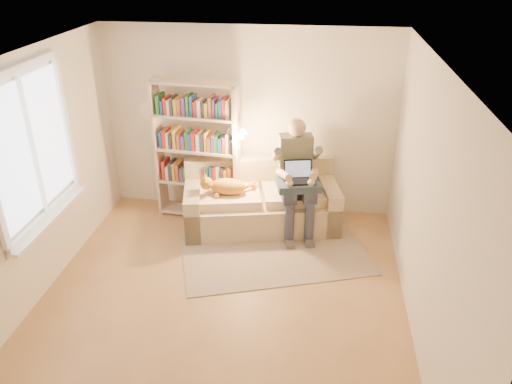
# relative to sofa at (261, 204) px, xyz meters

# --- Properties ---
(floor) EXTENTS (4.50, 4.50, 0.00)m
(floor) POSITION_rel_sofa_xyz_m (-0.23, -1.74, -0.32)
(floor) COLOR #9C7447
(floor) RESTS_ON ground
(ceiling) EXTENTS (4.00, 4.50, 0.02)m
(ceiling) POSITION_rel_sofa_xyz_m (-0.23, -1.74, 2.28)
(ceiling) COLOR white
(ceiling) RESTS_ON wall_back
(wall_left) EXTENTS (0.02, 4.50, 2.60)m
(wall_left) POSITION_rel_sofa_xyz_m (-2.23, -1.74, 0.98)
(wall_left) COLOR silver
(wall_left) RESTS_ON floor
(wall_right) EXTENTS (0.02, 4.50, 2.60)m
(wall_right) POSITION_rel_sofa_xyz_m (1.77, -1.74, 0.98)
(wall_right) COLOR silver
(wall_right) RESTS_ON floor
(wall_back) EXTENTS (4.00, 0.02, 2.60)m
(wall_back) POSITION_rel_sofa_xyz_m (-0.23, 0.51, 0.98)
(wall_back) COLOR silver
(wall_back) RESTS_ON floor
(wall_front) EXTENTS (4.00, 0.02, 2.60)m
(wall_front) POSITION_rel_sofa_xyz_m (-0.23, -3.99, 0.98)
(wall_front) COLOR silver
(wall_front) RESTS_ON floor
(window) EXTENTS (0.12, 1.52, 1.69)m
(window) POSITION_rel_sofa_xyz_m (-2.18, -1.54, 1.06)
(window) COLOR white
(window) RESTS_ON wall_left
(sofa) EXTENTS (2.20, 1.33, 0.87)m
(sofa) POSITION_rel_sofa_xyz_m (0.00, 0.00, 0.00)
(sofa) COLOR tan
(sofa) RESTS_ON floor
(person) EXTENTS (0.55, 0.75, 1.53)m
(person) POSITION_rel_sofa_xyz_m (0.47, -0.06, 0.54)
(person) COLOR #666A56
(person) RESTS_ON sofa
(cat) EXTENTS (0.70, 0.36, 0.27)m
(cat) POSITION_rel_sofa_xyz_m (-0.46, -0.23, 0.35)
(cat) COLOR orange
(cat) RESTS_ON sofa
(blanket) EXTENTS (0.62, 0.55, 0.10)m
(blanket) POSITION_rel_sofa_xyz_m (0.54, -0.21, 0.44)
(blanket) COLOR #243240
(blanket) RESTS_ON person
(laptop) EXTENTS (0.41, 0.36, 0.31)m
(laptop) POSITION_rel_sofa_xyz_m (0.54, -0.19, 0.55)
(laptop) COLOR black
(laptop) RESTS_ON blanket
(bookshelf) EXTENTS (1.29, 0.47, 1.96)m
(bookshelf) POSITION_rel_sofa_xyz_m (-0.89, 0.16, 0.76)
(bookshelf) COLOR beige
(bookshelf) RESTS_ON floor
(rug) EXTENTS (2.60, 2.01, 0.01)m
(rug) POSITION_rel_sofa_xyz_m (0.27, -0.73, -0.31)
(rug) COLOR gray
(rug) RESTS_ON floor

